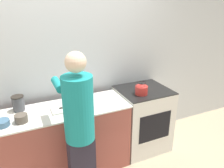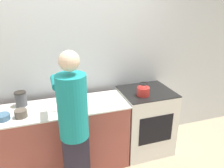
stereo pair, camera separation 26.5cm
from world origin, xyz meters
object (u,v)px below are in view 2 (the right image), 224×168
object	(u,v)px
person	(74,124)
knife	(67,105)
canister_jar	(21,99)
cutting_board	(66,106)
oven	(145,120)
kettle	(143,90)
bowl_prep	(21,113)

from	to	relation	value
person	knife	bearing A→B (deg)	90.31
knife	canister_jar	world-z (taller)	canister_jar
cutting_board	canister_jar	size ratio (longest dim) A/B	1.89
oven	kettle	xyz separation A→B (m)	(-0.12, -0.12, 0.54)
oven	kettle	size ratio (longest dim) A/B	5.50
oven	person	bearing A→B (deg)	-154.11
bowl_prep	canister_jar	distance (m)	0.30
oven	cutting_board	world-z (taller)	oven
oven	bowl_prep	distance (m)	1.69
oven	kettle	bearing A→B (deg)	-134.78
cutting_board	knife	bearing A→B (deg)	29.38
kettle	cutting_board	bearing A→B (deg)	176.63
oven	canister_jar	xyz separation A→B (m)	(-1.62, 0.15, 0.52)
knife	canister_jar	distance (m)	0.56
oven	knife	size ratio (longest dim) A/B	4.52
oven	cutting_board	size ratio (longest dim) A/B	2.74
person	canister_jar	bearing A→B (deg)	127.77
cutting_board	bowl_prep	world-z (taller)	bowl_prep
knife	canister_jar	size ratio (longest dim) A/B	1.15
cutting_board	canister_jar	world-z (taller)	canister_jar
person	kettle	distance (m)	1.06
oven	canister_jar	size ratio (longest dim) A/B	5.19
person	cutting_board	xyz separation A→B (m)	(-0.02, 0.47, -0.02)
oven	cutting_board	bearing A→B (deg)	-176.99
bowl_prep	oven	bearing A→B (deg)	5.15
person	bowl_prep	xyz separation A→B (m)	(-0.52, 0.39, 0.01)
person	cutting_board	distance (m)	0.47
cutting_board	canister_jar	xyz separation A→B (m)	(-0.50, 0.20, 0.08)
kettle	oven	bearing A→B (deg)	45.22
person	bowl_prep	distance (m)	0.64
cutting_board	knife	distance (m)	0.02
person	canister_jar	xyz separation A→B (m)	(-0.52, 0.68, 0.06)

